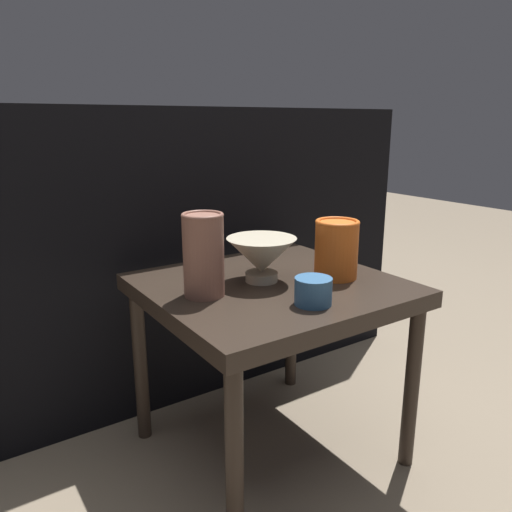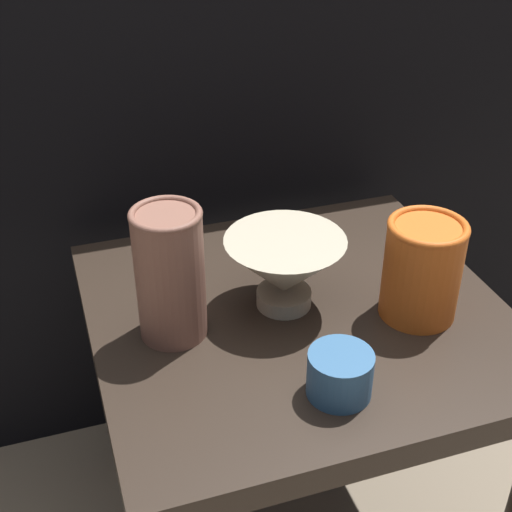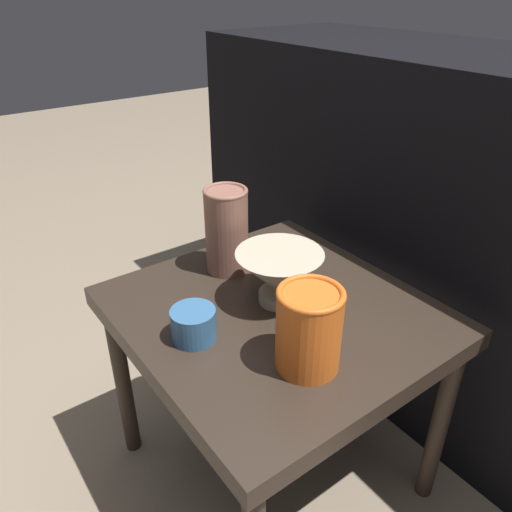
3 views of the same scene
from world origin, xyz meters
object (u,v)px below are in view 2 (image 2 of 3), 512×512
Objects in this scene: bowl at (285,268)px; vase_textured_left at (170,273)px; vase_colorful_right at (422,268)px; cup at (340,374)px.

vase_textured_left is at bearing -175.84° from bowl.
bowl is 0.19m from vase_colorful_right.
vase_colorful_right reaches higher than cup.
vase_textured_left reaches higher than cup.
bowl is 0.91× the size of vase_textured_left.
bowl is 0.17m from vase_textured_left.
vase_colorful_right is 1.82× the size of cup.
vase_textured_left is 1.29× the size of vase_colorful_right.
vase_textured_left is 2.34× the size of cup.
bowl reaches higher than cup.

